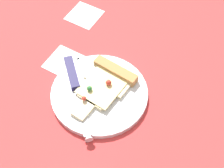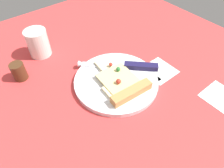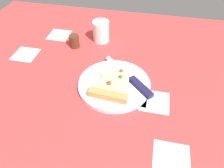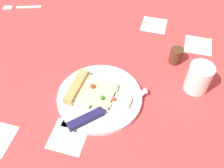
{
  "view_description": "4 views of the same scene",
  "coord_description": "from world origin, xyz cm",
  "views": [
    {
      "loc": [
        -16.15,
        43.72,
        70.17
      ],
      "look_at": [
        7.88,
        2.63,
        2.65
      ],
      "focal_mm": 53.97,
      "sensor_mm": 36.0,
      "label": 1
    },
    {
      "loc": [
        -15.46,
        -24.0,
        41.59
      ],
      "look_at": [
        6.46,
        3.32,
        3.61
      ],
      "focal_mm": 31.49,
      "sensor_mm": 36.0,
      "label": 2
    },
    {
      "loc": [
        19.02,
        -41.38,
        47.88
      ],
      "look_at": [
        9.4,
        3.67,
        2.5
      ],
      "focal_mm": 32.37,
      "sensor_mm": 36.0,
      "label": 3
    },
    {
      "loc": [
        49.52,
        19.75,
        56.65
      ],
      "look_at": [
        5.86,
        8.14,
        2.71
      ],
      "focal_mm": 39.57,
      "sensor_mm": 36.0,
      "label": 4
    }
  ],
  "objects": [
    {
      "name": "knife",
      "position": [
        15.26,
        7.73,
        2.01
      ],
      "size": [
        18.66,
        18.25,
        2.45
      ],
      "rotation": [
        0.0,
        0.0,
        7.08
      ],
      "color": "silver",
      "rests_on": "plate"
    },
    {
      "name": "drinking_glass",
      "position": [
        -1.26,
        31.6,
        4.36
      ],
      "size": [
        6.88,
        6.88,
        8.72
      ],
      "primitive_type": "cylinder",
      "color": "silver",
      "rests_on": "ground_plane"
    },
    {
      "name": "ground_plane",
      "position": [
        0.01,
        0.01,
        -1.5
      ],
      "size": [
        122.98,
        122.98,
        3.0
      ],
      "color": "#D13838",
      "rests_on": "ground"
    },
    {
      "name": "plate",
      "position": [
        9.76,
        5.56,
        0.7
      ],
      "size": [
        23.99,
        23.99,
        1.41
      ],
      "primitive_type": "cylinder",
      "color": "silver",
      "rests_on": "ground_plane"
    },
    {
      "name": "pepper_shaker",
      "position": [
        -10.78,
        24.65,
        2.64
      ],
      "size": [
        3.95,
        3.95,
        5.27
      ],
      "primitive_type": "cylinder",
      "color": "#4C2D19",
      "rests_on": "ground_plane"
    },
    {
      "name": "pizza_slice",
      "position": [
        9.57,
        2.98,
        2.2
      ],
      "size": [
        12.16,
        17.95,
        2.69
      ],
      "rotation": [
        0.0,
        0.0,
        6.21
      ],
      "color": "beige",
      "rests_on": "plate"
    }
  ]
}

